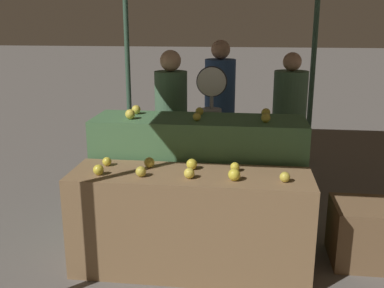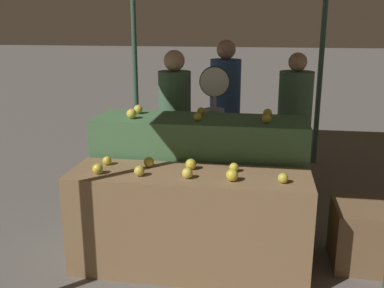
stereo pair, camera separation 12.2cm
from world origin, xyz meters
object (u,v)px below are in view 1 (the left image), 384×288
(person_customer_left, at_px, (220,101))
(wooden_crate_side, at_px, (363,233))
(produce_scale, at_px, (211,108))
(person_customer_right, at_px, (289,113))
(person_vendor_at_scale, at_px, (171,117))

(person_customer_left, distance_m, wooden_crate_side, 2.38)
(produce_scale, height_order, person_customer_right, person_customer_right)
(produce_scale, height_order, wooden_crate_side, produce_scale)
(produce_scale, bearing_deg, person_vendor_at_scale, 152.27)
(person_vendor_at_scale, relative_size, person_customer_left, 0.96)
(wooden_crate_side, bearing_deg, person_customer_left, 125.17)
(person_vendor_at_scale, relative_size, wooden_crate_side, 3.30)
(person_vendor_at_scale, xyz_separation_m, person_customer_left, (0.46, 0.79, 0.04))
(produce_scale, distance_m, person_customer_left, 1.03)
(person_vendor_at_scale, height_order, person_customer_right, person_vendor_at_scale)
(person_customer_left, height_order, wooden_crate_side, person_customer_left)
(produce_scale, height_order, person_customer_left, person_customer_left)
(produce_scale, distance_m, person_vendor_at_scale, 0.52)
(person_customer_right, bearing_deg, person_vendor_at_scale, 4.64)
(person_vendor_at_scale, bearing_deg, wooden_crate_side, 178.32)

